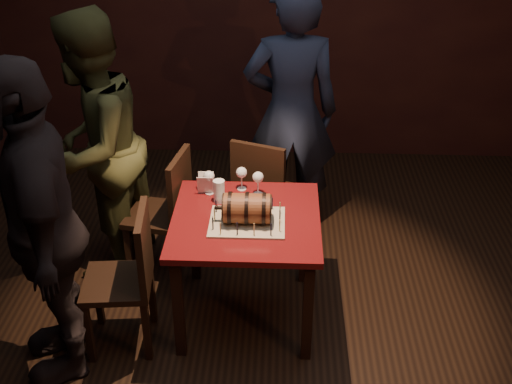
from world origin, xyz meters
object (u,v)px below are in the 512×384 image
(chair_left_rear, at_px, (168,208))
(person_left_rear, at_px, (93,148))
(wine_glass_mid, at_px, (242,174))
(pub_table, at_px, (246,233))
(person_left_front, at_px, (43,226))
(barrel_cake, at_px, (247,208))
(wine_glass_right, at_px, (258,178))
(chair_back, at_px, (263,190))
(person_back, at_px, (291,113))
(chair_left_front, at_px, (130,273))
(wine_glass_left, at_px, (209,177))
(pint_of_ale, at_px, (219,192))

(chair_left_rear, distance_m, person_left_rear, 0.64)
(wine_glass_mid, bearing_deg, pub_table, -82.44)
(wine_glass_mid, bearing_deg, person_left_front, -141.90)
(barrel_cake, distance_m, person_left_front, 1.15)
(wine_glass_right, height_order, chair_left_rear, chair_left_rear)
(person_left_front, bearing_deg, pub_table, 93.06)
(chair_back, bearing_deg, person_back, 63.30)
(chair_left_front, xyz_separation_m, person_left_front, (-0.39, -0.17, 0.43))
(pub_table, bearing_deg, wine_glass_left, 131.11)
(wine_glass_right, relative_size, pint_of_ale, 1.07)
(wine_glass_mid, height_order, person_left_front, person_left_front)
(person_left_rear, bearing_deg, barrel_cake, 75.86)
(wine_glass_right, height_order, person_back, person_back)
(chair_back, bearing_deg, person_left_front, -133.90)
(chair_left_rear, relative_size, person_left_rear, 0.50)
(barrel_cake, xyz_separation_m, person_left_front, (-1.07, -0.39, 0.10))
(barrel_cake, height_order, wine_glass_right, barrel_cake)
(chair_back, xyz_separation_m, person_left_front, (-1.14, -1.19, 0.43))
(wine_glass_right, xyz_separation_m, person_back, (0.21, 0.83, 0.10))
(wine_glass_left, height_order, chair_back, chair_back)
(chair_left_front, bearing_deg, person_left_front, -155.94)
(person_left_front, bearing_deg, pint_of_ale, 105.86)
(barrel_cake, distance_m, wine_glass_right, 0.35)
(pint_of_ale, xyz_separation_m, person_left_rear, (-0.88, 0.36, 0.11))
(barrel_cake, height_order, chair_left_front, barrel_cake)
(chair_back, bearing_deg, person_left_rear, -170.40)
(wine_glass_mid, xyz_separation_m, wine_glass_right, (0.11, -0.06, 0.00))
(wine_glass_left, height_order, person_left_rear, person_left_rear)
(wine_glass_mid, height_order, wine_glass_right, same)
(pint_of_ale, height_order, person_back, person_back)
(pint_of_ale, relative_size, chair_left_front, 0.16)
(wine_glass_left, height_order, wine_glass_mid, same)
(pint_of_ale, xyz_separation_m, chair_left_rear, (-0.39, 0.28, -0.30))
(person_left_rear, bearing_deg, pub_table, 77.97)
(chair_left_front, bearing_deg, barrel_cake, 17.78)
(wine_glass_left, relative_size, pint_of_ale, 1.07)
(chair_left_front, relative_size, person_left_rear, 0.50)
(barrel_cake, distance_m, chair_back, 0.86)
(chair_left_front, bearing_deg, person_left_rear, 115.00)
(wine_glass_left, distance_m, chair_left_rear, 0.50)
(wine_glass_right, relative_size, chair_left_front, 0.17)
(wine_glass_left, bearing_deg, chair_back, 53.63)
(chair_back, height_order, person_left_rear, person_left_rear)
(chair_back, distance_m, chair_left_rear, 0.70)
(person_left_rear, bearing_deg, chair_left_rear, 96.10)
(pint_of_ale, bearing_deg, person_back, 64.23)
(wine_glass_left, xyz_separation_m, chair_left_rear, (-0.32, 0.18, -0.35))
(pub_table, height_order, chair_back, chair_back)
(person_back, distance_m, person_left_front, 2.06)
(wine_glass_left, height_order, wine_glass_right, same)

